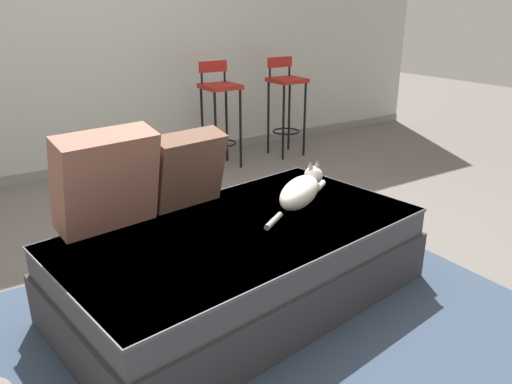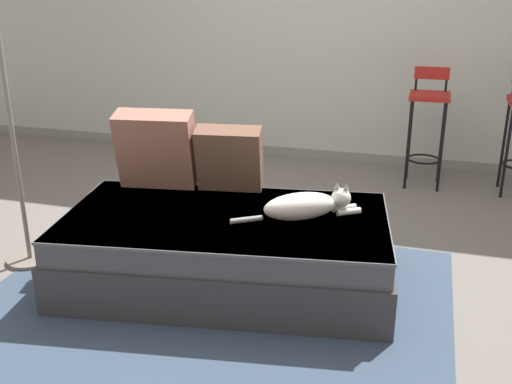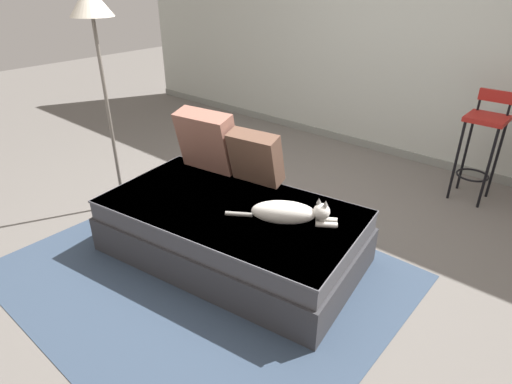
# 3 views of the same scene
# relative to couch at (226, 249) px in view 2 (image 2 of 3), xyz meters

# --- Properties ---
(ground_plane) EXTENTS (16.00, 16.00, 0.00)m
(ground_plane) POSITION_rel_couch_xyz_m (0.00, 0.40, -0.21)
(ground_plane) COLOR #66605B
(ground_plane) RESTS_ON ground
(wall_back_panel) EXTENTS (8.00, 0.10, 2.60)m
(wall_back_panel) POSITION_rel_couch_xyz_m (0.00, 2.65, 1.09)
(wall_back_panel) COLOR #B7BCB2
(wall_back_panel) RESTS_ON ground
(wall_baseboard_trim) EXTENTS (8.00, 0.02, 0.09)m
(wall_baseboard_trim) POSITION_rel_couch_xyz_m (0.00, 2.60, -0.17)
(wall_baseboard_trim) COLOR gray
(wall_baseboard_trim) RESTS_ON ground
(area_rug) EXTENTS (2.54, 2.11, 0.01)m
(area_rug) POSITION_rel_couch_xyz_m (0.00, -0.30, -0.21)
(area_rug) COLOR #334256
(area_rug) RESTS_ON ground
(couch) EXTENTS (1.96, 1.26, 0.42)m
(couch) POSITION_rel_couch_xyz_m (0.00, 0.00, 0.00)
(couch) COLOR #353539
(couch) RESTS_ON ground
(throw_pillow_corner) EXTENTS (0.51, 0.34, 0.50)m
(throw_pillow_corner) POSITION_rel_couch_xyz_m (-0.56, 0.32, 0.46)
(throw_pillow_corner) COLOR #936051
(throw_pillow_corner) RESTS_ON couch
(throw_pillow_middle) EXTENTS (0.43, 0.29, 0.42)m
(throw_pillow_middle) POSITION_rel_couch_xyz_m (-0.10, 0.39, 0.42)
(throw_pillow_middle) COLOR brown
(throw_pillow_middle) RESTS_ON couch
(cat) EXTENTS (0.67, 0.43, 0.19)m
(cat) POSITION_rel_couch_xyz_m (0.44, 0.08, 0.28)
(cat) COLOR white
(cat) RESTS_ON couch
(bar_stool_near_window) EXTENTS (0.32, 0.32, 0.98)m
(bar_stool_near_window) POSITION_rel_couch_xyz_m (1.04, 2.10, 0.39)
(bar_stool_near_window) COLOR black
(bar_stool_near_window) RESTS_ON ground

